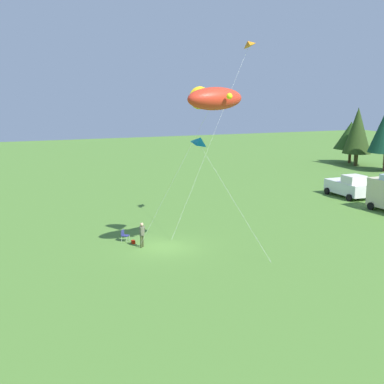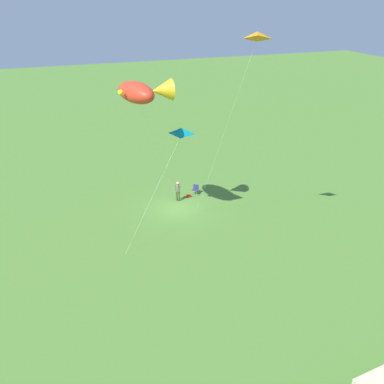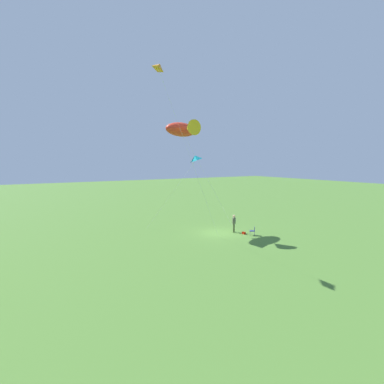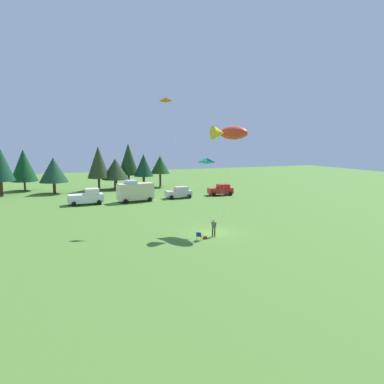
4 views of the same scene
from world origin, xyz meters
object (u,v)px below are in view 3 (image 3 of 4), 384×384
Objects in this scene: folding_chair at (253,230)px; backpack_on_grass at (244,233)px; kite_large_fish at (184,129)px; kite_delta_orange at (160,67)px; person_kite_flyer at (234,222)px; kite_delta_teal at (195,158)px.

backpack_on_grass is at bearing -20.88° from folding_chair.
kite_large_fish is at bearing -11.00° from folding_chair.
kite_large_fish is (4.72, 3.98, 10.07)m from backpack_on_grass.
person_kite_flyer is at bearing -77.90° from kite_delta_orange.
kite_delta_teal is at bearing 30.70° from person_kite_flyer.
kite_large_fish is (3.63, 3.64, 9.16)m from person_kite_flyer.
backpack_on_grass is 16.54m from kite_delta_orange.
kite_delta_teal reaches higher than folding_chair.
backpack_on_grass is 8.62m from kite_delta_teal.
kite_delta_teal reaches higher than person_kite_flyer.
folding_chair is at bearing 157.72° from person_kite_flyer.
kite_delta_teal is (2.12, 4.27, 7.18)m from backpack_on_grass.
kite_delta_orange is (0.04, 9.53, 13.43)m from folding_chair.
kite_delta_teal reaches higher than backpack_on_grass.
person_kite_flyer is 2.12× the size of folding_chair.
person_kite_flyer reaches higher than folding_chair.
folding_chair is 1.00m from backpack_on_grass.
kite_large_fish reaches higher than person_kite_flyer.
kite_delta_orange is (-2.90, 4.81, 6.62)m from kite_delta_teal.
kite_delta_teal is 0.54× the size of kite_delta_orange.
person_kite_flyer is 0.23× the size of kite_delta_teal.
kite_large_fish is 1.42× the size of kite_delta_teal.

